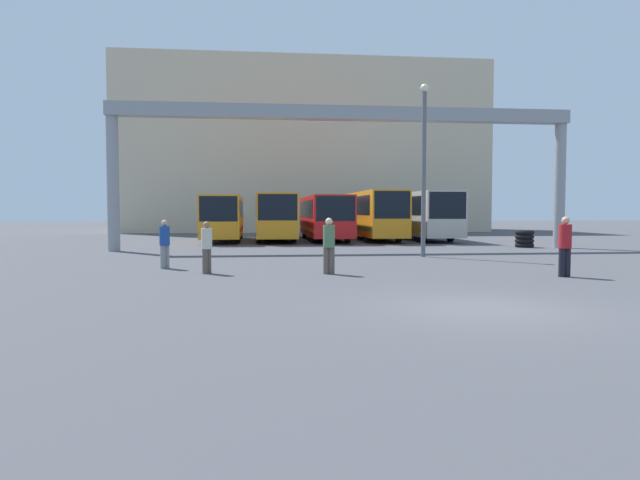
{
  "coord_description": "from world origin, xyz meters",
  "views": [
    {
      "loc": [
        -4.69,
        -11.38,
        2.05
      ],
      "look_at": [
        -0.94,
        22.31,
        0.3
      ],
      "focal_mm": 32.0,
      "sensor_mm": 36.0,
      "label": 1
    }
  ],
  "objects_px": {
    "bus_slot_2": "(324,215)",
    "tire_stack": "(524,239)",
    "bus_slot_1": "(275,214)",
    "pedestrian_mid_right": "(165,243)",
    "lamp_post": "(424,163)",
    "pedestrian_near_center": "(329,244)",
    "bus_slot_3": "(373,212)",
    "pedestrian_mid_left": "(207,246)",
    "pedestrian_far_center": "(565,245)",
    "bus_slot_4": "(420,213)",
    "bus_slot_0": "(223,215)"
  },
  "relations": [
    {
      "from": "bus_slot_2",
      "to": "tire_stack",
      "type": "bearing_deg",
      "value": -41.6
    },
    {
      "from": "bus_slot_1",
      "to": "pedestrian_mid_right",
      "type": "relative_size",
      "value": 6.66
    },
    {
      "from": "bus_slot_2",
      "to": "lamp_post",
      "type": "bearing_deg",
      "value": -79.72
    },
    {
      "from": "bus_slot_1",
      "to": "pedestrian_near_center",
      "type": "distance_m",
      "value": 21.25
    },
    {
      "from": "bus_slot_2",
      "to": "lamp_post",
      "type": "distance_m",
      "value": 15.17
    },
    {
      "from": "lamp_post",
      "to": "bus_slot_3",
      "type": "bearing_deg",
      "value": 87.0
    },
    {
      "from": "bus_slot_2",
      "to": "pedestrian_mid_left",
      "type": "relative_size",
      "value": 6.71
    },
    {
      "from": "pedestrian_mid_left",
      "to": "lamp_post",
      "type": "distance_m",
      "value": 11.21
    },
    {
      "from": "tire_stack",
      "to": "pedestrian_far_center",
      "type": "bearing_deg",
      "value": -111.54
    },
    {
      "from": "tire_stack",
      "to": "lamp_post",
      "type": "height_order",
      "value": "lamp_post"
    },
    {
      "from": "pedestrian_mid_right",
      "to": "pedestrian_far_center",
      "type": "distance_m",
      "value": 13.32
    },
    {
      "from": "pedestrian_mid_left",
      "to": "tire_stack",
      "type": "relative_size",
      "value": 1.63
    },
    {
      "from": "bus_slot_4",
      "to": "lamp_post",
      "type": "height_order",
      "value": "lamp_post"
    },
    {
      "from": "bus_slot_2",
      "to": "pedestrian_mid_right",
      "type": "bearing_deg",
      "value": -112.89
    },
    {
      "from": "bus_slot_1",
      "to": "pedestrian_near_center",
      "type": "xyz_separation_m",
      "value": [
        1.08,
        -21.21,
        -0.84
      ]
    },
    {
      "from": "bus_slot_1",
      "to": "pedestrian_far_center",
      "type": "xyz_separation_m",
      "value": [
        8.23,
        -22.79,
        -0.82
      ]
    },
    {
      "from": "bus_slot_4",
      "to": "lamp_post",
      "type": "xyz_separation_m",
      "value": [
        -4.23,
        -15.04,
        2.26
      ]
    },
    {
      "from": "bus_slot_4",
      "to": "pedestrian_far_center",
      "type": "relative_size",
      "value": 6.43
    },
    {
      "from": "tire_stack",
      "to": "bus_slot_4",
      "type": "bearing_deg",
      "value": 109.38
    },
    {
      "from": "bus_slot_2",
      "to": "bus_slot_3",
      "type": "bearing_deg",
      "value": 1.94
    },
    {
      "from": "bus_slot_2",
      "to": "tire_stack",
      "type": "relative_size",
      "value": 10.97
    },
    {
      "from": "pedestrian_near_center",
      "to": "lamp_post",
      "type": "distance_m",
      "value": 8.78
    },
    {
      "from": "pedestrian_mid_right",
      "to": "lamp_post",
      "type": "relative_size",
      "value": 0.23
    },
    {
      "from": "bus_slot_0",
      "to": "bus_slot_3",
      "type": "xyz_separation_m",
      "value": [
        10.35,
        0.8,
        0.19
      ]
    },
    {
      "from": "bus_slot_0",
      "to": "pedestrian_near_center",
      "type": "bearing_deg",
      "value": -77.53
    },
    {
      "from": "pedestrian_far_center",
      "to": "bus_slot_2",
      "type": "bearing_deg",
      "value": -80.46
    },
    {
      "from": "bus_slot_1",
      "to": "bus_slot_2",
      "type": "xyz_separation_m",
      "value": [
        3.45,
        -0.04,
        -0.06
      ]
    },
    {
      "from": "bus_slot_4",
      "to": "pedestrian_mid_right",
      "type": "distance_m",
      "value": 24.19
    },
    {
      "from": "pedestrian_mid_left",
      "to": "pedestrian_mid_right",
      "type": "distance_m",
      "value": 2.44
    },
    {
      "from": "pedestrian_mid_right",
      "to": "pedestrian_near_center",
      "type": "xyz_separation_m",
      "value": [
        5.56,
        -2.39,
        0.05
      ]
    },
    {
      "from": "tire_stack",
      "to": "lamp_post",
      "type": "relative_size",
      "value": 0.14
    },
    {
      "from": "pedestrian_mid_left",
      "to": "bus_slot_2",
      "type": "bearing_deg",
      "value": 19.25
    },
    {
      "from": "pedestrian_mid_left",
      "to": "pedestrian_near_center",
      "type": "relative_size",
      "value": 0.94
    },
    {
      "from": "pedestrian_near_center",
      "to": "tire_stack",
      "type": "height_order",
      "value": "pedestrian_near_center"
    },
    {
      "from": "pedestrian_near_center",
      "to": "lamp_post",
      "type": "relative_size",
      "value": 0.24
    },
    {
      "from": "bus_slot_4",
      "to": "bus_slot_1",
      "type": "bearing_deg",
      "value": -178.54
    },
    {
      "from": "bus_slot_4",
      "to": "tire_stack",
      "type": "distance_m",
      "value": 10.01
    },
    {
      "from": "pedestrian_near_center",
      "to": "lamp_post",
      "type": "xyz_separation_m",
      "value": [
        5.05,
        6.43,
        3.2
      ]
    },
    {
      "from": "pedestrian_mid_left",
      "to": "bus_slot_0",
      "type": "bearing_deg",
      "value": 37.99
    },
    {
      "from": "bus_slot_2",
      "to": "pedestrian_far_center",
      "type": "distance_m",
      "value": 23.26
    },
    {
      "from": "bus_slot_0",
      "to": "pedestrian_mid_right",
      "type": "xyz_separation_m",
      "value": [
        -1.03,
        -18.1,
        -0.81
      ]
    },
    {
      "from": "bus_slot_2",
      "to": "bus_slot_4",
      "type": "distance_m",
      "value": 6.91
    },
    {
      "from": "lamp_post",
      "to": "bus_slot_4",
      "type": "bearing_deg",
      "value": 74.3
    },
    {
      "from": "bus_slot_0",
      "to": "bus_slot_2",
      "type": "distance_m",
      "value": 6.94
    },
    {
      "from": "bus_slot_4",
      "to": "tire_stack",
      "type": "relative_size",
      "value": 11.55
    },
    {
      "from": "pedestrian_far_center",
      "to": "bus_slot_1",
      "type": "bearing_deg",
      "value": -72.47
    },
    {
      "from": "bus_slot_4",
      "to": "pedestrian_far_center",
      "type": "bearing_deg",
      "value": -95.26
    },
    {
      "from": "bus_slot_1",
      "to": "lamp_post",
      "type": "distance_m",
      "value": 16.17
    },
    {
      "from": "pedestrian_far_center",
      "to": "bus_slot_3",
      "type": "bearing_deg",
      "value": -89.0
    },
    {
      "from": "pedestrian_near_center",
      "to": "bus_slot_3",
      "type": "bearing_deg",
      "value": 81.19
    }
  ]
}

